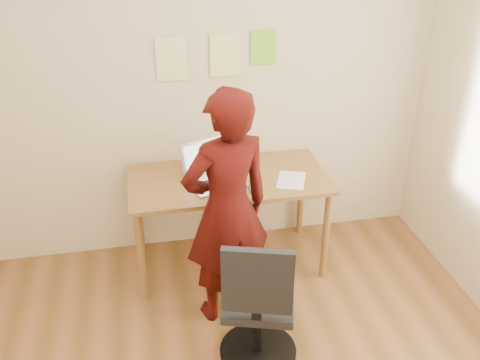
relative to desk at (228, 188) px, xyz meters
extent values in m
cube|color=beige|center=(-0.16, 0.39, 0.70)|extent=(3.50, 0.04, 2.70)
cube|color=olive|center=(0.00, 0.00, 0.07)|extent=(1.40, 0.70, 0.03)
cylinder|color=olive|center=(-0.65, -0.30, -0.30)|extent=(0.05, 0.05, 0.71)
cylinder|color=olive|center=(0.65, -0.30, -0.30)|extent=(0.05, 0.05, 0.71)
cylinder|color=olive|center=(-0.65, 0.30, -0.30)|extent=(0.05, 0.05, 0.71)
cylinder|color=olive|center=(0.65, 0.30, -0.30)|extent=(0.05, 0.05, 0.71)
cube|color=silver|center=(-0.09, -0.09, 0.10)|extent=(0.43, 0.35, 0.02)
cube|color=black|center=(-0.09, -0.09, 0.11)|extent=(0.33, 0.22, 0.00)
cube|color=silver|center=(-0.14, 0.07, 0.23)|extent=(0.37, 0.18, 0.25)
cube|color=white|center=(-0.14, 0.07, 0.23)|extent=(0.33, 0.15, 0.20)
cube|color=white|center=(0.43, -0.12, 0.09)|extent=(0.27, 0.31, 0.00)
cube|color=black|center=(0.14, -0.21, 0.09)|extent=(0.06, 0.12, 0.01)
cube|color=#3F4C59|center=(0.14, -0.21, 0.10)|extent=(0.05, 0.09, 0.00)
cube|color=#F0EC8F|center=(-0.32, 0.36, 0.85)|extent=(0.21, 0.00, 0.30)
cube|color=#F0EC8F|center=(0.05, 0.36, 0.86)|extent=(0.21, 0.00, 0.30)
cube|color=#83D22F|center=(0.33, 0.36, 0.90)|extent=(0.18, 0.00, 0.24)
cube|color=black|center=(0.01, -0.94, -0.23)|extent=(0.50, 0.50, 0.05)
cube|color=black|center=(-0.04, -1.12, 0.06)|extent=(0.38, 0.16, 0.40)
cube|color=black|center=(-0.04, -1.12, -0.15)|extent=(0.06, 0.05, 0.11)
cylinder|color=black|center=(0.01, -0.94, -0.45)|extent=(0.05, 0.05, 0.40)
cylinder|color=black|center=(0.01, -0.94, -0.64)|extent=(0.48, 0.48, 0.03)
imported|color=#3A0A08|center=(-0.10, -0.51, 0.14)|extent=(0.66, 0.52, 1.59)
camera|label=1|loc=(-0.57, -3.27, 1.87)|focal=40.00mm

